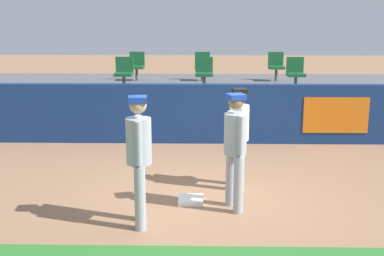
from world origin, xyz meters
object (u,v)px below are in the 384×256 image
at_px(seat_front_center, 204,71).
at_px(seat_back_center, 202,65).
at_px(player_fielder_home, 239,131).
at_px(player_coach_visitor, 139,152).
at_px(seat_front_left, 124,71).
at_px(player_runner_visitor, 235,144).
at_px(seat_front_right, 296,72).
at_px(seat_back_left, 137,65).
at_px(first_base, 191,200).
at_px(seat_back_right, 276,65).

distance_m(seat_front_center, seat_back_center, 1.80).
height_order(player_fielder_home, player_coach_visitor, player_coach_visitor).
relative_size(player_fielder_home, seat_front_center, 2.08).
bearing_deg(player_fielder_home, seat_front_left, -155.27).
relative_size(player_runner_visitor, seat_front_right, 2.15).
relative_size(player_runner_visitor, seat_back_left, 2.15).
bearing_deg(seat_front_left, seat_front_right, -0.00).
bearing_deg(seat_front_left, first_base, -70.55).
bearing_deg(player_coach_visitor, player_fielder_home, 129.59).
distance_m(player_coach_visitor, seat_front_right, 6.97).
bearing_deg(seat_back_center, seat_front_center, -88.59).
relative_size(player_fielder_home, seat_back_left, 2.08).
height_order(player_fielder_home, seat_front_left, seat_front_left).
xyz_separation_m(player_fielder_home, seat_front_center, (-0.59, 4.52, 0.52)).
xyz_separation_m(player_fielder_home, seat_back_left, (-2.58, 6.32, 0.52)).
relative_size(seat_front_right, seat_back_center, 1.00).
bearing_deg(seat_back_left, player_coach_visitor, -82.37).
bearing_deg(seat_back_left, player_runner_visitor, -71.55).
relative_size(seat_back_center, seat_back_right, 1.00).
height_order(player_fielder_home, seat_back_left, seat_back_left).
height_order(player_coach_visitor, seat_front_left, seat_front_left).
bearing_deg(seat_front_right, seat_back_left, 157.54).
distance_m(seat_front_center, seat_back_right, 2.79).
relative_size(first_base, seat_front_center, 0.48).
height_order(first_base, seat_front_right, seat_front_right).
relative_size(player_coach_visitor, seat_back_center, 2.22).
bearing_deg(seat_back_center, player_runner_visitor, -86.13).
height_order(player_fielder_home, seat_front_right, seat_front_right).
bearing_deg(player_runner_visitor, player_fielder_home, 153.56).
distance_m(seat_back_center, seat_back_right, 2.18).
xyz_separation_m(player_runner_visitor, seat_back_right, (1.68, 7.32, 0.48)).
height_order(player_runner_visitor, seat_back_right, seat_back_right).
xyz_separation_m(first_base, player_coach_visitor, (-0.70, -0.87, 1.04)).
bearing_deg(seat_front_right, seat_back_center, 143.24).
relative_size(first_base, seat_back_right, 0.48).
xyz_separation_m(seat_front_right, seat_front_left, (-4.45, 0.00, 0.00)).
height_order(seat_front_left, seat_back_right, same).
xyz_separation_m(player_fielder_home, player_runner_visitor, (-0.14, -0.99, 0.04)).
bearing_deg(seat_front_right, player_runner_visitor, -109.14).
height_order(seat_front_center, seat_back_right, same).
height_order(seat_front_center, seat_back_center, same).
distance_m(player_runner_visitor, seat_front_right, 5.86).
relative_size(player_runner_visitor, seat_front_center, 2.15).
bearing_deg(seat_back_right, seat_back_left, -180.00).
bearing_deg(player_coach_visitor, player_runner_visitor, 106.92).
xyz_separation_m(player_fielder_home, seat_back_center, (-0.63, 6.32, 0.52)).
distance_m(player_fielder_home, seat_front_right, 4.89).
distance_m(player_coach_visitor, seat_front_center, 6.22).
relative_size(first_base, player_runner_visitor, 0.22).
distance_m(seat_back_left, seat_back_right, 4.12).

